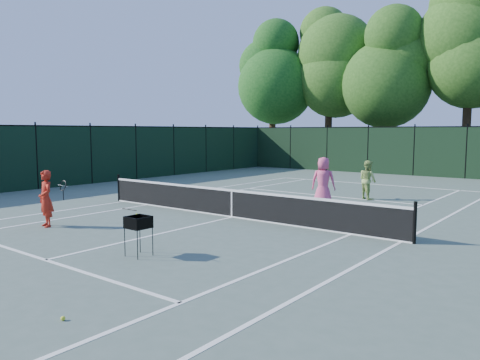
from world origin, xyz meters
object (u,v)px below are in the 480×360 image
Objects in this scene: coach at (46,199)px; player_green at (368,180)px; loose_ball_midcourt at (137,214)px; ball_hopper at (138,223)px; player_pink at (323,181)px; loose_ball_near_cart at (63,318)px.

coach is 1.03× the size of player_green.
loose_ball_midcourt is (0.60, 2.82, -0.79)m from coach.
player_green is at bearing 88.35° from ball_hopper.
player_pink is (4.50, 8.42, 0.08)m from coach.
player_green reaches higher than ball_hopper.
ball_hopper is at bearing 72.15° from player_pink.
player_pink reaches higher than loose_ball_midcourt.
player_green is at bearing -122.83° from player_pink.
coach reaches higher than ball_hopper.
ball_hopper is at bearing 6.22° from coach.
coach is 12.15m from player_green.
loose_ball_midcourt is at bearing 133.42° from loose_ball_near_cart.
ball_hopper is at bearing 122.43° from loose_ball_near_cart.
loose_ball_near_cart is at bearing 127.42° from player_green.
player_green is 11.47m from ball_hopper.
player_pink is at bearing 99.86° from loose_ball_near_cart.
player_pink is at bearing 55.19° from loose_ball_midcourt.
ball_hopper reaches higher than loose_ball_near_cart.
coach reaches higher than player_green.
loose_ball_midcourt is (-5.96, 6.30, 0.00)m from loose_ball_near_cart.
loose_ball_midcourt is (-3.90, -5.60, -0.88)m from player_pink.
loose_ball_near_cart is 1.00× the size of loose_ball_midcourt.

